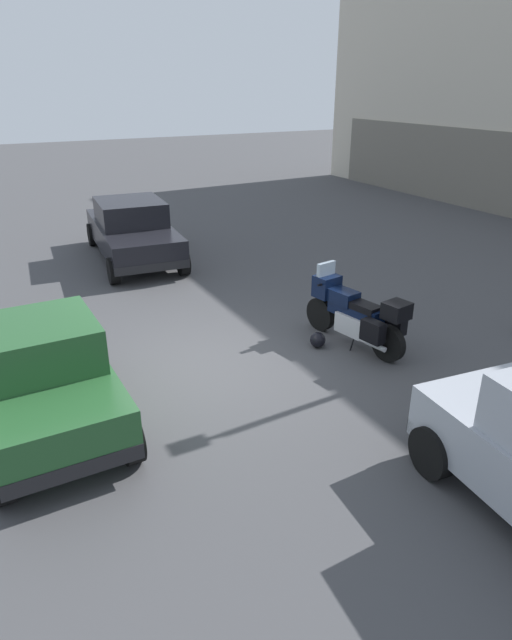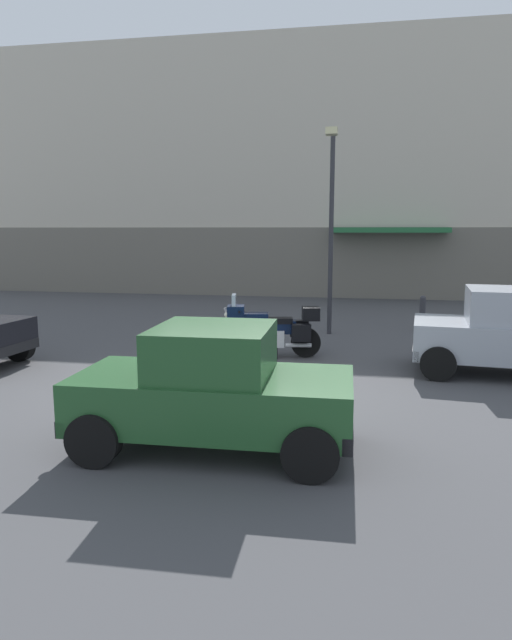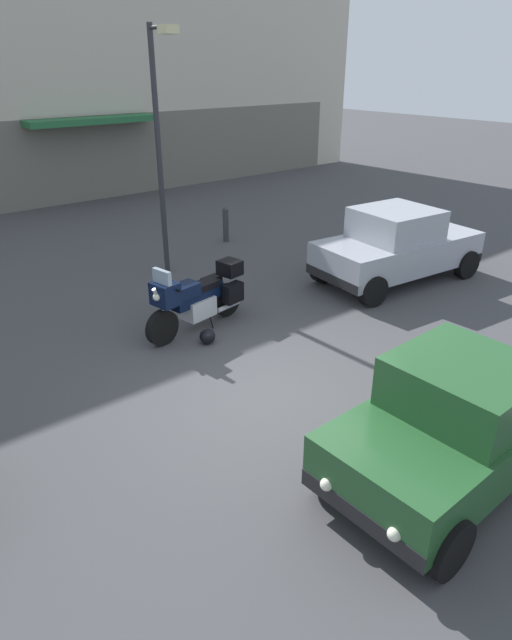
% 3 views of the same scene
% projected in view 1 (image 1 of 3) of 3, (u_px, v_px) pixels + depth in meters
% --- Properties ---
extents(ground_plane, '(80.00, 80.00, 0.00)m').
position_uv_depth(ground_plane, '(202.00, 368.00, 9.09)').
color(ground_plane, '#424244').
extents(motorcycle, '(2.25, 0.95, 1.36)m').
position_uv_depth(motorcycle, '(355.00, 313.00, 9.63)').
color(motorcycle, black).
rests_on(motorcycle, ground).
extents(helmet, '(0.28, 0.28, 0.28)m').
position_uv_depth(helmet, '(318.00, 340.00, 9.75)').
color(helmet, black).
rests_on(helmet, ground).
extents(car_sedan_far, '(4.68, 2.25, 1.56)m').
position_uv_depth(car_sedan_far, '(132.00, 230.00, 14.38)').
color(car_sedan_far, black).
rests_on(car_sedan_far, ground).
extents(car_compact_side, '(3.50, 1.77, 1.56)m').
position_uv_depth(car_compact_side, '(44.00, 377.00, 7.25)').
color(car_compact_side, '#235128').
rests_on(car_compact_side, ground).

